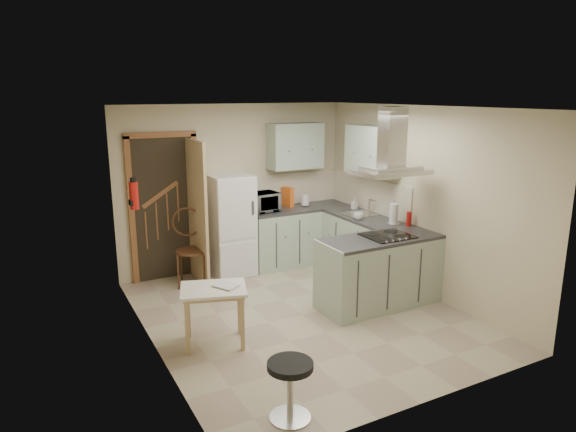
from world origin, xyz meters
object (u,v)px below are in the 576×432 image
drop_leaf_table (214,316)px  stool (290,390)px  fridge (231,225)px  extractor_hood (391,172)px  microwave (261,202)px  bentwood_chair (192,251)px  peninsula (380,271)px

drop_leaf_table → stool: 1.54m
fridge → stool: (-0.90, -3.53, -0.49)m
extractor_hood → microwave: size_ratio=1.71×
bentwood_chair → stool: size_ratio=1.91×
bentwood_chair → microwave: size_ratio=1.89×
peninsula → drop_leaf_table: (-2.23, -0.01, -0.13)m
fridge → drop_leaf_table: (-1.00, -1.99, -0.43)m
drop_leaf_table → microwave: 2.59m
extractor_hood → bentwood_chair: extractor_hood is taller
drop_leaf_table → stool: size_ratio=1.33×
bentwood_chair → microwave: bearing=31.1°
extractor_hood → drop_leaf_table: extractor_hood is taller
fridge → extractor_hood: bearing=-56.2°
stool → peninsula: bearing=36.1°
bentwood_chair → microwave: (1.15, 0.16, 0.55)m
drop_leaf_table → microwave: bearing=71.4°
extractor_hood → stool: extractor_hood is taller
drop_leaf_table → peninsula: bearing=18.6°
extractor_hood → stool: (-2.23, -1.55, -1.46)m
peninsula → stool: bearing=-143.9°
drop_leaf_table → bentwood_chair: 1.86m
bentwood_chair → fridge: bearing=37.4°
fridge → peninsula: (1.22, -1.98, -0.30)m
stool → microwave: microwave is taller
microwave → extractor_hood: bearing=-71.7°
extractor_hood → drop_leaf_table: 2.71m
bentwood_chair → microwave: 1.29m
stool → bentwood_chair: bearing=86.0°
peninsula → extractor_hood: bearing=0.0°
bentwood_chair → stool: (-0.24, -3.36, -0.24)m
peninsula → drop_leaf_table: bearing=-179.7°
fridge → microwave: fridge is taller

